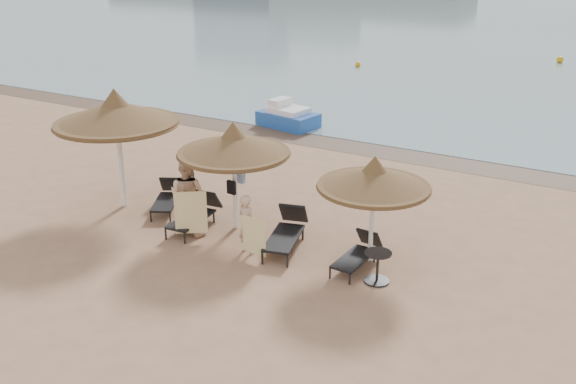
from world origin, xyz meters
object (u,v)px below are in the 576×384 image
object	(u,v)px
person_right	(247,220)
palapa_left	(116,114)
lounger_near_left	(196,213)
person_left	(187,190)
palapa_center	(234,144)
pedal_boat	(288,117)
lounger_far_right	(358,253)
side_table	(377,268)
lounger_near_right	(287,231)
lounger_far_left	(167,197)
palapa_right	(374,178)

from	to	relation	value
person_right	palapa_left	bearing A→B (deg)	10.12
lounger_near_left	person_left	distance (m)	0.88
palapa_center	pedal_boat	bearing A→B (deg)	111.84
lounger_near_left	lounger_far_right	world-z (taller)	lounger_near_left
lounger_near_left	side_table	xyz separation A→B (m)	(5.10, -0.37, -0.04)
palapa_left	pedal_boat	bearing A→B (deg)	90.46
lounger_near_right	person_right	bearing A→B (deg)	-144.04
palapa_center	side_table	bearing A→B (deg)	-11.01
lounger_near_right	lounger_far_left	bearing A→B (deg)	159.69
lounger_far_right	person_left	distance (m)	4.48
palapa_center	person_right	size ratio (longest dim) A/B	1.67
person_left	pedal_boat	bearing A→B (deg)	-79.01
lounger_near_left	pedal_boat	world-z (taller)	pedal_boat
lounger_far_left	side_table	world-z (taller)	lounger_far_left
lounger_near_right	lounger_far_right	bearing A→B (deg)	-17.19
lounger_near_left	side_table	world-z (taller)	lounger_near_left
lounger_near_left	lounger_far_left	bearing A→B (deg)	153.86
palapa_center	lounger_near_right	bearing A→B (deg)	-9.15
lounger_far_left	side_table	size ratio (longest dim) A/B	2.46
side_table	palapa_center	bearing A→B (deg)	168.99
palapa_center	lounger_near_right	world-z (taller)	palapa_center
palapa_left	lounger_near_left	size ratio (longest dim) A/B	1.77
pedal_boat	person_right	bearing A→B (deg)	-55.57
person_right	pedal_boat	size ratio (longest dim) A/B	0.68
pedal_boat	palapa_center	bearing A→B (deg)	-58.53
palapa_left	side_table	xyz separation A→B (m)	(7.66, -0.49, -2.28)
palapa_center	lounger_near_left	size ratio (longest dim) A/B	1.51
palapa_right	lounger_far_left	xyz separation A→B (m)	(-6.00, 0.07, -1.67)
palapa_right	lounger_near_right	xyz separation A→B (m)	(-2.03, -0.30, -1.61)
lounger_far_left	person_right	world-z (taller)	person_right
palapa_right	lounger_far_left	world-z (taller)	palapa_right
palapa_left	palapa_right	bearing A→B (deg)	2.88
palapa_left	person_right	size ratio (longest dim) A/B	1.97
palapa_center	lounger_far_right	world-z (taller)	palapa_center
palapa_right	palapa_left	bearing A→B (deg)	-177.12
palapa_right	lounger_far_left	size ratio (longest dim) A/B	1.47
lounger_near_right	palapa_center	bearing A→B (deg)	155.90
lounger_near_left	palapa_center	bearing A→B (deg)	20.78
lounger_near_left	lounger_near_right	world-z (taller)	lounger_near_right
palapa_center	person_right	world-z (taller)	palapa_center
palapa_center	lounger_near_right	size ratio (longest dim) A/B	1.37
person_right	side_table	bearing A→B (deg)	-157.07
lounger_near_right	pedal_boat	distance (m)	10.50
palapa_center	person_right	xyz separation A→B (m)	(1.02, -1.03, -1.38)
palapa_right	person_left	bearing A→B (deg)	-169.10
palapa_right	person_right	bearing A→B (deg)	-158.07
side_table	person_right	size ratio (longest dim) A/B	0.42
palapa_center	person_left	distance (m)	1.59
palapa_left	palapa_right	world-z (taller)	palapa_left
palapa_left	lounger_near_right	xyz separation A→B (m)	(5.12, 0.06, -2.22)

